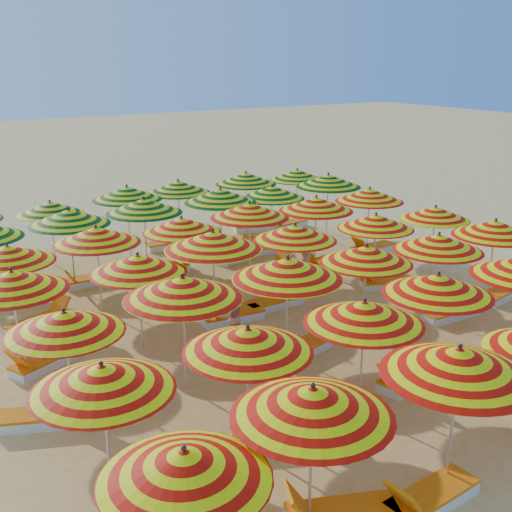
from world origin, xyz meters
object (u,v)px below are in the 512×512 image
Objects in this scene: umbrella_33 at (220,196)px; lounger_14 at (274,302)px; lounger_24 at (237,256)px; umbrella_1 at (313,402)px; lounger_13 at (231,316)px; lounger_26 at (170,244)px; umbrella_22 at (376,222)px; umbrella_37 at (50,208)px; lounger_22 at (90,280)px; lounger_10 at (452,312)px; umbrella_31 at (69,217)px; umbrella_32 at (144,206)px; umbrella_35 at (328,181)px; lounger_8 at (45,417)px; umbrella_14 at (288,269)px; umbrella_6 at (102,378)px; umbrella_24 at (8,254)px; umbrella_0 at (184,465)px; umbrella_40 at (246,178)px; lounger_9 at (299,350)px; umbrella_16 at (439,243)px; umbrella_21 at (295,233)px; umbrella_25 at (96,235)px; lounger_12 at (45,361)px; lounger_6 at (408,377)px; lounger_23 at (165,267)px; lounger_15 at (387,283)px; beachgoer_b at (231,316)px; umbrella_26 at (182,225)px; umbrella_18 at (12,281)px; umbrella_27 at (250,210)px; umbrella_12 at (65,322)px; umbrella_34 at (272,192)px; umbrella_41 at (297,175)px; lounger_20 at (373,248)px; lounger_27 at (254,227)px; lounger_28 at (287,224)px; umbrella_39 at (178,187)px; lounger_21 at (8,300)px; lounger_4 at (280,434)px; lounger_25 at (258,250)px; umbrella_23 at (435,213)px; umbrella_19 at (138,264)px; umbrella_8 at (364,313)px; umbrella_38 at (127,193)px; lounger_18 at (268,274)px; lounger_19 at (323,262)px; umbrella_13 at (183,288)px; lounger_1 at (430,498)px; umbrella_15 at (366,255)px; umbrella_17 at (495,228)px; lounger_16 at (40,322)px.

lounger_14 is (-0.71, -4.36, -2.18)m from umbrella_33.
umbrella_1 is at bearing -137.96° from lounger_24.
lounger_13 is 1.02× the size of lounger_26.
umbrella_22 is at bearing -61.02° from umbrella_33.
lounger_22 is (0.43, -2.30, -1.88)m from umbrella_37.
umbrella_31 is at bearing 138.44° from lounger_10.
umbrella_35 reaches higher than umbrella_32.
lounger_8 and lounger_24 have the same top height.
umbrella_6 is at bearing -155.48° from umbrella_14.
umbrella_24 is (-2.09, 9.70, -0.06)m from umbrella_1.
umbrella_0 is 2.56m from umbrella_6.
lounger_9 is at bearing -114.49° from umbrella_40.
umbrella_16 is 3.79m from umbrella_21.
lounger_10 is at bearing -34.26° from umbrella_25.
umbrella_22 is at bearing 154.73° from lounger_12.
lounger_6 is 1.00× the size of lounger_23.
umbrella_1 is at bearing 60.01° from lounger_15.
umbrella_31 reaches higher than lounger_15.
umbrella_26 is at bearing -89.78° from beachgoer_b.
umbrella_18 is 0.98× the size of umbrella_31.
lounger_24 is (0.74, 2.08, -2.12)m from umbrella_27.
umbrella_12 is 12.04m from umbrella_34.
lounger_24 is (5.63, -0.13, -2.09)m from umbrella_31.
lounger_10 is at bearing -26.61° from umbrella_24.
lounger_23 is (-1.34, 9.76, 0.00)m from lounger_6.
lounger_20 is at bearing -88.76° from umbrella_41.
umbrella_25 reaches higher than lounger_27.
lounger_23 is at bearing -91.34° from beachgoer_b.
lounger_27 and lounger_28 have the same top height.
lounger_22 is at bearing 105.61° from umbrella_14.
umbrella_39 reaches higher than lounger_27.
lounger_12 is 4.41m from lounger_21.
lounger_26 is (6.51, 14.82, -1.90)m from umbrella_0.
lounger_25 is at bearing 83.92° from lounger_4.
lounger_4 is 1.00× the size of lounger_8.
umbrella_31 reaches higher than umbrella_23.
umbrella_21 is 7.42m from umbrella_24.
umbrella_1 is 1.16× the size of umbrella_19.
umbrella_38 is (0.02, 12.34, 0.10)m from umbrella_8.
lounger_18 is 1.02× the size of lounger_19.
umbrella_41 is at bearing 71.62° from umbrella_22.
lounger_20 is at bearing 26.91° from umbrella_21.
lounger_1 is at bearing -73.30° from umbrella_13.
umbrella_15 reaches higher than lounger_26.
umbrella_17 reaches higher than lounger_19.
umbrella_16 is 10.58m from lounger_16.
umbrella_26 reaches higher than lounger_10.
umbrella_6 is at bearing 74.36° from lounger_22.
umbrella_1 reaches higher than beachgoer_b.
umbrella_32 is 1.74× the size of lounger_27.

